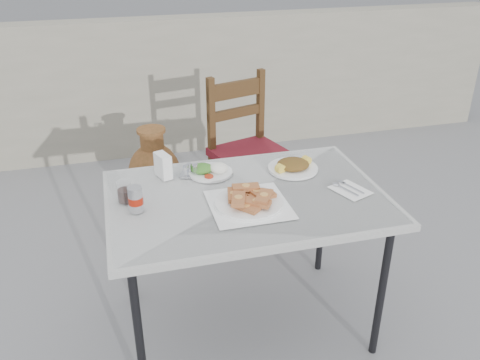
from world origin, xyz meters
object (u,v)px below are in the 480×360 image
object	(u,v)px
pide_plate	(249,199)
soda_can	(136,199)
salad_rice_plate	(210,170)
terracotta_urn	(155,176)
cafe_table	(246,205)
condiment_caddy	(190,172)
salad_chopped_plate	(293,166)
cola_glass	(125,193)
napkin_holder	(163,166)
chair	(248,151)

from	to	relation	value
pide_plate	soda_can	bearing A→B (deg)	171.07
salad_rice_plate	terracotta_urn	distance (m)	1.15
cafe_table	condiment_caddy	distance (m)	0.35
salad_chopped_plate	cola_glass	xyz separation A→B (m)	(-0.85, -0.11, 0.02)
pide_plate	napkin_holder	bearing A→B (deg)	130.98
salad_chopped_plate	napkin_holder	bearing A→B (deg)	171.96
salad_chopped_plate	pide_plate	bearing A→B (deg)	-137.74
condiment_caddy	pide_plate	bearing A→B (deg)	-60.49
pide_plate	condiment_caddy	bearing A→B (deg)	119.51
napkin_holder	soda_can	bearing A→B (deg)	-137.05
salad_chopped_plate	chair	world-z (taller)	chair
soda_can	terracotta_urn	distance (m)	1.41
terracotta_urn	salad_chopped_plate	bearing A→B (deg)	-60.26
cafe_table	salad_rice_plate	world-z (taller)	salad_rice_plate
salad_chopped_plate	soda_can	distance (m)	0.84
salad_rice_plate	salad_chopped_plate	size ratio (longest dim) A/B	0.87
soda_can	chair	xyz separation A→B (m)	(0.81, 1.05, -0.31)
condiment_caddy	chair	xyz separation A→B (m)	(0.52, 0.77, -0.27)
salad_chopped_plate	cafe_table	bearing A→B (deg)	-147.00
salad_chopped_plate	terracotta_urn	distance (m)	1.34
cola_glass	salad_rice_plate	bearing A→B (deg)	22.39
soda_can	napkin_holder	size ratio (longest dim) A/B	0.95
soda_can	salad_rice_plate	bearing A→B (deg)	35.65
pide_plate	salad_chopped_plate	bearing A→B (deg)	42.26
salad_rice_plate	chair	distance (m)	0.92
pide_plate	soda_can	distance (m)	0.50
cola_glass	condiment_caddy	size ratio (longest dim) A/B	0.88
cola_glass	condiment_caddy	world-z (taller)	cola_glass
cafe_table	napkin_holder	xyz separation A→B (m)	(-0.35, 0.29, 0.12)
cola_glass	chair	world-z (taller)	chair
salad_rice_plate	soda_can	size ratio (longest dim) A/B	1.91
condiment_caddy	salad_rice_plate	bearing A→B (deg)	-0.26
cola_glass	condiment_caddy	xyz separation A→B (m)	(0.33, 0.18, -0.02)
napkin_holder	chair	size ratio (longest dim) A/B	0.12
cafe_table	condiment_caddy	bearing A→B (deg)	129.56
soda_can	condiment_caddy	size ratio (longest dim) A/B	1.03
cafe_table	pide_plate	distance (m)	0.13
pide_plate	condiment_caddy	world-z (taller)	pide_plate
salad_rice_plate	chair	world-z (taller)	chair
condiment_caddy	chair	bearing A→B (deg)	55.76
pide_plate	salad_rice_plate	bearing A→B (deg)	106.05
salad_chopped_plate	soda_can	world-z (taller)	soda_can
salad_chopped_plate	terracotta_urn	xyz separation A→B (m)	(-0.62, 1.08, -0.50)
cafe_table	pide_plate	bearing A→B (deg)	-99.72
pide_plate	chair	xyz separation A→B (m)	(0.32, 1.13, -0.28)
pide_plate	terracotta_urn	distance (m)	1.49
salad_rice_plate	salad_chopped_plate	distance (m)	0.43
cola_glass	cafe_table	bearing A→B (deg)	-8.82
salad_rice_plate	cola_glass	bearing A→B (deg)	-157.61
cafe_table	cola_glass	size ratio (longest dim) A/B	13.01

